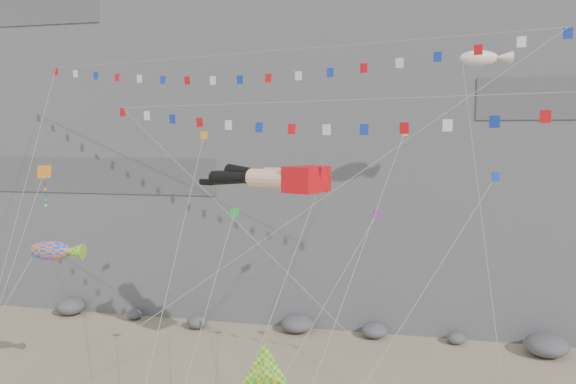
{
  "coord_description": "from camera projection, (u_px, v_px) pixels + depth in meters",
  "views": [
    {
      "loc": [
        8.51,
        -25.03,
        15.26
      ],
      "look_at": [
        1.0,
        9.0,
        11.85
      ],
      "focal_mm": 35.0,
      "sensor_mm": 36.0,
      "label": 1
    }
  ],
  "objects": [
    {
      "name": "blimp_windsock",
      "position": [
        479.0,
        59.0,
        34.05
      ],
      "size": [
        3.71,
        15.0,
        24.45
      ],
      "color": "#F2E6C7",
      "rests_on": "ground"
    },
    {
      "name": "small_kite_b",
      "position": [
        374.0,
        220.0,
        30.45
      ],
      "size": [
        6.68,
        10.66,
        16.16
      ],
      "color": "purple",
      "rests_on": "ground"
    },
    {
      "name": "small_kite_c",
      "position": [
        233.0,
        217.0,
        29.67
      ],
      "size": [
        1.13,
        11.76,
        15.78
      ],
      "color": "green",
      "rests_on": "ground"
    },
    {
      "name": "small_kite_a",
      "position": [
        202.0,
        142.0,
        34.35
      ],
      "size": [
        2.32,
        15.67,
        21.57
      ],
      "color": "orange",
      "rests_on": "ground"
    },
    {
      "name": "flag_banner_lower",
      "position": [
        345.0,
        100.0,
        28.11
      ],
      "size": [
        29.41,
        10.02,
        19.9
      ],
      "color": "red",
      "rests_on": "ground"
    },
    {
      "name": "legs_kite",
      "position": [
        274.0,
        178.0,
        32.18
      ],
      "size": [
        8.24,
        16.2,
        18.2
      ],
      "rotation": [
        0.0,
        0.0,
        -0.37
      ],
      "color": "red",
      "rests_on": "ground"
    },
    {
      "name": "delta_kite",
      "position": [
        265.0,
        374.0,
        22.48
      ],
      "size": [
        2.44,
        5.52,
        7.93
      ],
      "color": "yellow",
      "rests_on": "ground"
    },
    {
      "name": "cliff",
      "position": [
        328.0,
        40.0,
        56.31
      ],
      "size": [
        80.0,
        28.0,
        50.0
      ],
      "primitive_type": "cube",
      "color": "slate",
      "rests_on": "ground"
    },
    {
      "name": "harlequin_kite",
      "position": [
        44.0,
        173.0,
        33.38
      ],
      "size": [
        1.67,
        9.1,
        15.5
      ],
      "color": "red",
      "rests_on": "ground"
    },
    {
      "name": "talus_boulders",
      "position": [
        297.0,
        324.0,
        44.1
      ],
      "size": [
        60.0,
        3.0,
        1.2
      ],
      "primitive_type": null,
      "color": "#5D5E62",
      "rests_on": "ground"
    },
    {
      "name": "flag_banner_upper",
      "position": [
        253.0,
        53.0,
        35.99
      ],
      "size": [
        35.05,
        18.5,
        27.21
      ],
      "color": "red",
      "rests_on": "ground"
    },
    {
      "name": "fish_windsock",
      "position": [
        50.0,
        251.0,
        30.34
      ],
      "size": [
        5.14,
        7.07,
        11.46
      ],
      "color": "#FF620D",
      "rests_on": "ground"
    },
    {
      "name": "small_kite_e",
      "position": [
        492.0,
        183.0,
        27.77
      ],
      "size": [
        9.64,
        10.01,
        18.58
      ],
      "color": "#1232A5",
      "rests_on": "ground"
    },
    {
      "name": "small_kite_d",
      "position": [
        402.0,
        139.0,
        32.13
      ],
      "size": [
        5.65,
        14.9,
        21.68
      ],
      "color": "gold",
      "rests_on": "ground"
    }
  ]
}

